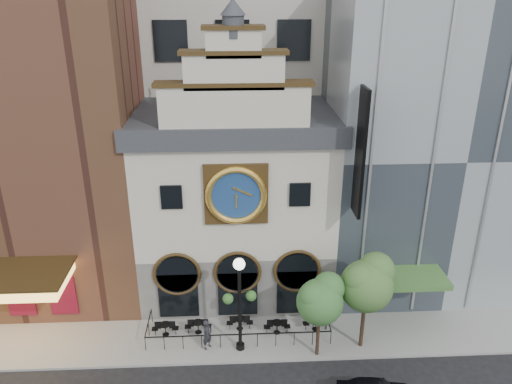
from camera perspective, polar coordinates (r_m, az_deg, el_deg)
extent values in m
plane|color=black|center=(29.22, -1.91, -19.03)|extent=(120.00, 120.00, 0.00)
cube|color=gray|center=(31.08, -2.00, -15.85)|extent=(44.00, 5.00, 0.15)
cube|color=#605E5B|center=(34.45, -2.22, -7.41)|extent=(12.00, 8.00, 4.00)
cube|color=beige|center=(32.03, -2.37, 1.12)|extent=(12.00, 8.00, 7.00)
cube|color=#2D3035|center=(30.75, -2.49, 8.23)|extent=(12.60, 8.60, 1.20)
cube|color=#392811|center=(27.92, -2.29, -0.26)|extent=(3.60, 0.25, 3.60)
cylinder|color=navy|center=(27.79, -2.29, -0.37)|extent=(3.10, 0.12, 3.10)
torus|color=#F2B547|center=(27.71, -2.29, -0.44)|extent=(3.46, 0.36, 3.46)
cylinder|color=#2D3035|center=(26.24, -2.63, 18.35)|extent=(1.10, 1.10, 1.10)
cone|color=#2D3035|center=(26.18, -2.67, 20.42)|extent=(1.30, 1.30, 0.80)
cube|color=brown|center=(34.93, -24.72, 9.48)|extent=(14.00, 12.00, 25.00)
cube|color=#FFBF59|center=(31.19, -27.07, -9.00)|extent=(7.00, 3.40, 0.70)
cube|color=#392811|center=(30.97, -27.22, -8.29)|extent=(7.40, 3.80, 0.15)
cube|color=maroon|center=(33.56, -25.32, -10.76)|extent=(5.60, 0.15, 2.60)
cube|color=gray|center=(35.63, 19.05, 6.38)|extent=(14.00, 12.00, 20.00)
cube|color=#487C38|center=(31.05, 16.94, -9.39)|extent=(4.50, 2.40, 0.35)
cube|color=black|center=(26.99, 11.84, 4.34)|extent=(0.18, 1.60, 7.00)
cylinder|color=black|center=(30.87, -10.36, -14.67)|extent=(0.68, 0.68, 0.03)
cylinder|color=black|center=(31.09, -10.31, -15.21)|extent=(0.06, 0.06, 0.72)
cylinder|color=black|center=(30.75, -6.66, -14.58)|extent=(0.68, 0.68, 0.03)
cylinder|color=black|center=(30.97, -6.63, -15.12)|extent=(0.06, 0.06, 0.72)
cylinder|color=black|center=(30.84, -1.88, -14.28)|extent=(0.68, 0.68, 0.03)
cylinder|color=black|center=(31.06, -1.87, -14.83)|extent=(0.06, 0.06, 0.72)
cylinder|color=black|center=(30.56, 2.43, -14.68)|extent=(0.68, 0.68, 0.03)
cylinder|color=black|center=(30.79, 2.41, -15.23)|extent=(0.06, 0.06, 0.72)
cylinder|color=black|center=(30.99, 6.88, -14.24)|extent=(0.68, 0.68, 0.03)
cylinder|color=black|center=(31.22, 6.85, -14.79)|extent=(0.06, 0.06, 0.72)
imported|color=#222227|center=(29.52, -5.59, -15.91)|extent=(0.77, 0.79, 1.84)
cylinder|color=black|center=(28.27, -1.86, -13.28)|extent=(0.19, 0.19, 5.37)
cylinder|color=black|center=(29.83, -1.80, -17.20)|extent=(0.47, 0.47, 0.32)
sphere|color=white|center=(26.67, -1.94, -8.24)|extent=(0.64, 0.64, 0.64)
sphere|color=#2A5E25|center=(27.72, -3.22, -12.10)|extent=(0.60, 0.60, 0.60)
sphere|color=#2A5E25|center=(27.91, -0.56, -11.78)|extent=(0.60, 0.60, 0.60)
cylinder|color=#382619|center=(28.90, 7.09, -15.84)|extent=(0.20, 0.20, 2.73)
sphere|color=#306327|center=(27.62, 7.31, -12.36)|extent=(2.54, 2.54, 2.54)
sphere|color=#306327|center=(27.55, 8.29, -10.79)|extent=(1.76, 1.76, 1.76)
sphere|color=#306327|center=(27.12, 6.60, -11.80)|extent=(1.56, 1.56, 1.56)
cylinder|color=#382619|center=(29.77, 12.09, -14.42)|extent=(0.22, 0.22, 3.14)
sphere|color=#3B6628|center=(28.36, 12.50, -10.44)|extent=(2.92, 2.92, 2.92)
sphere|color=#3B6628|center=(28.37, 13.57, -8.67)|extent=(2.02, 2.02, 2.02)
sphere|color=#3B6628|center=(27.77, 11.81, -9.78)|extent=(1.79, 1.79, 1.79)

